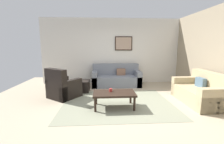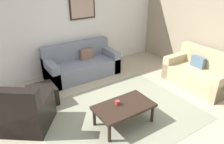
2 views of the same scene
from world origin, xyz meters
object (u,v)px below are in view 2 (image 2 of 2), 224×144
object	(u,v)px
armchair_leather	(25,115)
coffee_table	(124,108)
framed_artwork	(82,8)
couch_loveseat	(201,73)
couch_main	(81,65)
ottoman	(43,95)
cup	(117,103)

from	to	relation	value
armchair_leather	coffee_table	distance (m)	1.79
armchair_leather	framed_artwork	world-z (taller)	framed_artwork
coffee_table	armchair_leather	bearing A→B (deg)	150.96
couch_loveseat	coffee_table	bearing A→B (deg)	-175.76
armchair_leather	framed_artwork	bearing A→B (deg)	41.28
couch_main	framed_artwork	size ratio (longest dim) A/B	2.60
ottoman	framed_artwork	size ratio (longest dim) A/B	0.75
couch_main	armchair_leather	bearing A→B (deg)	-140.55
couch_main	framed_artwork	xyz separation A→B (m)	(0.36, 0.42, 1.44)
coffee_table	framed_artwork	bearing A→B (deg)	77.40
ottoman	coffee_table	distance (m)	1.87
cup	framed_artwork	distance (m)	3.08
couch_loveseat	armchair_leather	distance (m)	4.18
cup	couch_main	bearing A→B (deg)	81.21
coffee_table	couch_main	bearing A→B (deg)	83.61
coffee_table	cup	bearing A→B (deg)	135.18
coffee_table	cup	size ratio (longest dim) A/B	12.54
armchair_leather	couch_loveseat	bearing A→B (deg)	-9.38
couch_main	coffee_table	distance (m)	2.39
couch_main	armchair_leather	size ratio (longest dim) A/B	1.74
couch_loveseat	ottoman	world-z (taller)	couch_loveseat
ottoman	framed_artwork	bearing A→B (deg)	36.75
armchair_leather	framed_artwork	distance (m)	3.25
ottoman	framed_artwork	xyz separation A→B (m)	(1.69, 1.26, 1.54)
armchair_leather	coffee_table	size ratio (longest dim) A/B	1.02
couch_loveseat	cup	size ratio (longest dim) A/B	18.09
armchair_leather	framed_artwork	size ratio (longest dim) A/B	1.49
armchair_leather	ottoman	xyz separation A→B (m)	(0.50, 0.66, -0.11)
framed_artwork	couch_main	bearing A→B (deg)	-130.76
couch_loveseat	ottoman	size ratio (longest dim) A/B	2.83
couch_loveseat	armchair_leather	xyz separation A→B (m)	(-4.12, 0.68, 0.01)
couch_loveseat	framed_artwork	world-z (taller)	framed_artwork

